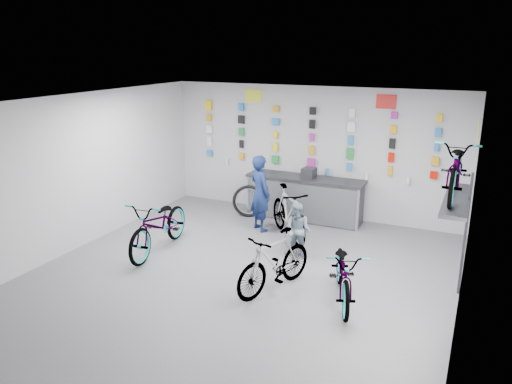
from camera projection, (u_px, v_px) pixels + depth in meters
The scene contains 21 objects.
floor at pixel (234, 282), 8.46m from camera, with size 8.00×8.00×0.00m, color #4C4C51.
ceiling at pixel (232, 104), 7.62m from camera, with size 8.00×8.00×0.00m, color white.
wall_back at pixel (312, 152), 11.52m from camera, with size 7.00×7.00×0.00m, color silver.
wall_front at pixel (31, 313), 4.56m from camera, with size 7.00×7.00×0.00m, color silver.
wall_left at pixel (69, 175), 9.45m from camera, with size 8.00×8.00×0.00m, color silver.
wall_right at pixel (466, 230), 6.63m from camera, with size 8.00×8.00×0.00m, color silver.
counter at pixel (305, 199), 11.41m from camera, with size 2.70×0.66×1.00m.
merch_wall at pixel (310, 139), 11.40m from camera, with size 5.56×0.08×1.56m.
wall_bracket at pixel (458, 205), 7.75m from camera, with size 0.39×1.90×2.00m.
sign_left at pixel (253, 96), 11.77m from camera, with size 0.42×0.02×0.30m, color yellow.
sign_right at pixel (386, 102), 10.52m from camera, with size 0.42×0.02×0.30m, color red.
sign_side at pixel (478, 130), 7.36m from camera, with size 0.02×0.40×0.30m, color yellow.
bike_left at pixel (159, 225), 9.59m from camera, with size 0.72×2.07×1.09m, color gray.
bike_center at pixel (274, 262), 8.05m from camera, with size 0.47×1.68×1.01m, color gray.
bike_right at pixel (344, 273), 7.72m from camera, with size 0.63×1.80×0.95m, color gray.
bike_service at pixel (288, 213), 10.25m from camera, with size 0.51×1.82×1.09m, color gray.
bike_wall at pixel (457, 168), 7.62m from camera, with size 0.63×1.80×0.95m, color gray.
clerk at pixel (260, 193), 10.65m from camera, with size 0.60×0.40×1.65m, color #111F4B.
customer at pixel (298, 231), 9.31m from camera, with size 0.52×0.40×1.07m, color slate.
spare_wheel at pixel (248, 201), 11.62m from camera, with size 0.76×0.41×0.76m.
register at pixel (309, 173), 11.21m from camera, with size 0.28×0.30×0.22m, color black.
Camera 1 is at (3.57, -6.82, 3.84)m, focal length 35.00 mm.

